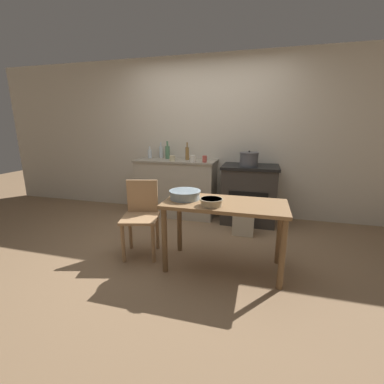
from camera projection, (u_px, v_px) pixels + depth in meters
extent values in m
plane|color=#896B4C|center=(180.00, 251.00, 3.09)|extent=(14.00, 14.00, 0.00)
cube|color=beige|center=(209.00, 138.00, 4.25)|extent=(8.00, 0.07, 2.55)
cube|color=#B2A893|center=(177.00, 188.00, 4.30)|extent=(1.28, 0.53, 0.90)
cube|color=gray|center=(176.00, 161.00, 4.18)|extent=(1.31, 0.56, 0.03)
cube|color=#38332D|center=(249.00, 195.00, 3.97)|extent=(0.80, 0.59, 0.85)
cube|color=black|center=(251.00, 167.00, 3.86)|extent=(0.84, 0.63, 0.04)
cube|color=black|center=(248.00, 204.00, 3.70)|extent=(0.56, 0.01, 0.36)
cube|color=olive|center=(225.00, 204.00, 2.58)|extent=(1.22, 0.58, 0.03)
cylinder|color=brown|center=(165.00, 241.00, 2.58)|extent=(0.06, 0.06, 0.69)
cylinder|color=brown|center=(282.00, 255.00, 2.30)|extent=(0.06, 0.06, 0.69)
cylinder|color=brown|center=(179.00, 224.00, 3.04)|extent=(0.06, 0.06, 0.69)
cylinder|color=brown|center=(279.00, 234.00, 2.75)|extent=(0.06, 0.06, 0.69)
cube|color=#A87F56|center=(140.00, 218.00, 2.90)|extent=(0.49, 0.49, 0.03)
cube|color=#A87F56|center=(142.00, 196.00, 3.02)|extent=(0.36, 0.12, 0.39)
cylinder|color=#A87F56|center=(123.00, 244.00, 2.80)|extent=(0.04, 0.04, 0.44)
cylinder|color=#A87F56|center=(153.00, 244.00, 2.79)|extent=(0.04, 0.04, 0.44)
cylinder|color=#A87F56|center=(130.00, 232.00, 3.12)|extent=(0.04, 0.04, 0.44)
cylinder|color=#A87F56|center=(157.00, 232.00, 3.11)|extent=(0.04, 0.04, 0.44)
cube|color=beige|center=(243.00, 223.00, 3.56)|extent=(0.29, 0.20, 0.31)
cylinder|color=#4C4C51|center=(249.00, 160.00, 3.77)|extent=(0.27, 0.27, 0.18)
cylinder|color=#4C4C51|center=(249.00, 153.00, 3.74)|extent=(0.28, 0.28, 0.02)
sphere|color=black|center=(249.00, 151.00, 3.74)|extent=(0.02, 0.02, 0.02)
cylinder|color=tan|center=(211.00, 202.00, 2.45)|extent=(0.20, 0.20, 0.07)
cylinder|color=tan|center=(211.00, 199.00, 2.44)|extent=(0.22, 0.22, 0.01)
cylinder|color=#93A8B2|center=(185.00, 195.00, 2.68)|extent=(0.31, 0.31, 0.09)
cylinder|color=#8597A0|center=(185.00, 191.00, 2.67)|extent=(0.33, 0.33, 0.01)
cylinder|color=#517F5B|center=(168.00, 152.00, 4.28)|extent=(0.08, 0.08, 0.21)
cylinder|color=#517F5B|center=(167.00, 144.00, 4.24)|extent=(0.03, 0.03, 0.08)
cylinder|color=silver|center=(150.00, 154.00, 4.37)|extent=(0.07, 0.07, 0.14)
cylinder|color=silver|center=(150.00, 148.00, 4.35)|extent=(0.02, 0.02, 0.06)
cylinder|color=olive|center=(187.00, 154.00, 4.15)|extent=(0.06, 0.06, 0.20)
cylinder|color=olive|center=(187.00, 145.00, 4.11)|extent=(0.02, 0.02, 0.08)
cylinder|color=silver|center=(161.00, 152.00, 4.43)|extent=(0.06, 0.06, 0.19)
cylinder|color=silver|center=(161.00, 144.00, 4.40)|extent=(0.02, 0.02, 0.07)
cylinder|color=#B74C42|center=(205.00, 159.00, 3.87)|extent=(0.07, 0.07, 0.10)
cylinder|color=beige|center=(172.00, 158.00, 3.99)|extent=(0.08, 0.08, 0.09)
cylinder|color=silver|center=(193.00, 159.00, 3.90)|extent=(0.08, 0.08, 0.10)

